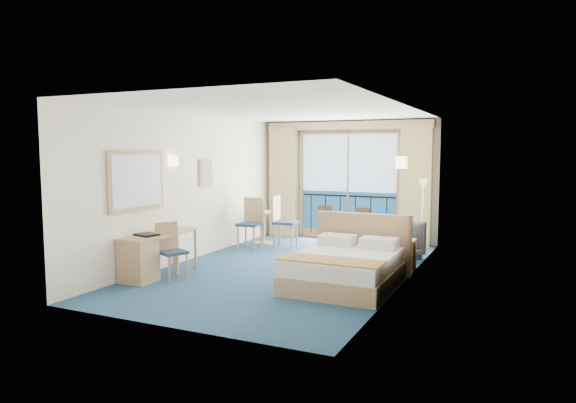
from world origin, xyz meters
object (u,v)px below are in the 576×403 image
object	(u,v)px
bed	(346,267)
armchair	(396,238)
nightstand	(403,254)
floor_lamp	(423,198)
desk	(143,256)
desk_chair	(170,247)
table_chair_a	(281,218)
round_table	(263,220)
table_chair_b	(251,220)

from	to	relation	value
bed	armchair	size ratio (longest dim) A/B	2.31
nightstand	floor_lamp	size ratio (longest dim) A/B	0.35
desk	bed	bearing A→B (deg)	19.17
desk_chair	table_chair_a	size ratio (longest dim) A/B	0.83
bed	armchair	distance (m)	2.40
nightstand	round_table	world-z (taller)	round_table
round_table	table_chair_b	xyz separation A→B (m)	(-0.03, -0.47, 0.06)
floor_lamp	table_chair_a	size ratio (longest dim) A/B	1.35
floor_lamp	table_chair_b	world-z (taller)	floor_lamp
desk_chair	desk	bearing A→B (deg)	157.79
round_table	desk	bearing A→B (deg)	-93.80
nightstand	desk	size ratio (longest dim) A/B	0.35
desk	round_table	distance (m)	3.61
desk_chair	round_table	size ratio (longest dim) A/B	1.15
table_chair_a	table_chair_b	xyz separation A→B (m)	(-0.53, -0.35, -0.02)
bed	desk	distance (m)	3.17
bed	table_chair_b	xyz separation A→B (m)	(-2.78, 2.09, 0.31)
nightstand	floor_lamp	world-z (taller)	floor_lamp
desk	table_chair_a	xyz separation A→B (m)	(0.74, 3.47, 0.23)
bed	floor_lamp	size ratio (longest dim) A/B	1.30
floor_lamp	desk_chair	world-z (taller)	floor_lamp
table_chair_a	armchair	bearing A→B (deg)	-97.96
round_table	table_chair_a	size ratio (longest dim) A/B	0.72
armchair	round_table	world-z (taller)	armchair
armchair	desk_chair	xyz separation A→B (m)	(-2.89, -3.13, 0.13)
nightstand	armchair	distance (m)	1.00
bed	nightstand	bearing A→B (deg)	69.87
armchair	table_chair_a	bearing A→B (deg)	-43.49
bed	floor_lamp	bearing A→B (deg)	78.84
bed	desk_chair	size ratio (longest dim) A/B	2.12
table_chair_a	bed	bearing A→B (deg)	-144.15
desk_chair	table_chair_b	distance (m)	2.83
bed	desk_chair	distance (m)	2.80
armchair	nightstand	bearing A→B (deg)	67.16
round_table	table_chair_a	distance (m)	0.52
desk_chair	table_chair_a	distance (m)	3.21
floor_lamp	table_chair_b	size ratio (longest dim) A/B	1.40
bed	desk	xyz separation A→B (m)	(-2.99, -1.04, 0.10)
round_table	table_chair_b	distance (m)	0.47
bed	desk_chair	bearing A→B (deg)	-164.60
floor_lamp	table_chair_a	xyz separation A→B (m)	(-2.83, -0.52, -0.50)
nightstand	desk_chair	world-z (taller)	desk_chair
armchair	table_chair_a	xyz separation A→B (m)	(-2.45, 0.05, 0.24)
desk	table_chair_b	bearing A→B (deg)	86.14
bed	floor_lamp	xyz separation A→B (m)	(0.58, 2.96, 0.83)
nightstand	table_chair_b	bearing A→B (deg)	169.10
table_chair_a	table_chair_b	world-z (taller)	table_chair_a
round_table	floor_lamp	bearing A→B (deg)	6.86
table_chair_b	floor_lamp	bearing A→B (deg)	11.02
round_table	table_chair_b	size ratio (longest dim) A/B	0.74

